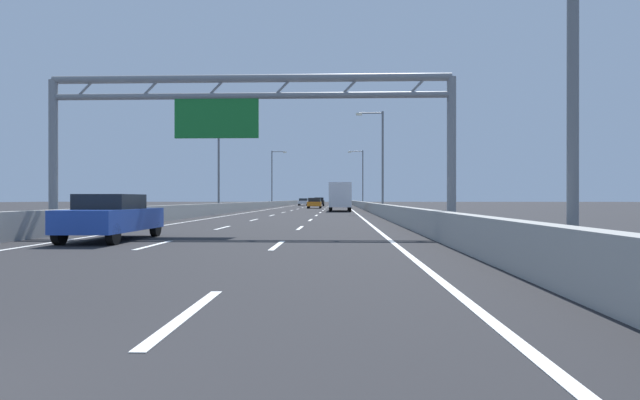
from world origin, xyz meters
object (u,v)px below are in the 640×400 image
Objects in this scene: silver_car at (338,201)px; green_car at (339,201)px; blue_car at (112,217)px; white_car at (303,202)px; box_truck at (340,196)px; streetlamp_right_mid at (380,155)px; streetlamp_left_far at (273,175)px; sign_gantry at (245,112)px; black_car at (319,202)px; streetlamp_left_mid at (221,156)px; orange_car at (314,203)px; yellow_car at (338,201)px; streetlamp_right_far at (361,175)px.

silver_car is 6.97m from green_car.
blue_car is 87.41m from white_car.
blue_car is at bearing -100.62° from box_truck.
streetlamp_left_far is (-14.93, 39.40, 0.00)m from streetlamp_right_mid.
black_car is at bearing 89.84° from sign_gantry.
streetlamp_right_mid is at bearing -87.30° from green_car.
streetlamp_left_far is (0.00, 39.40, 0.00)m from streetlamp_left_mid.
streetlamp_left_mid is at bearing -107.19° from orange_car.
blue_car is at bearing -93.93° from silver_car.
sign_gantry is 3.54× the size of white_car.
yellow_car is (3.71, 90.45, -4.09)m from sign_gantry.
black_car reaches higher than blue_car.
box_truck reaches higher than orange_car.
streetlamp_left_mid is 2.21× the size of green_car.
streetlamp_left_far is 2.18× the size of silver_car.
blue_car is 1.06× the size of silver_car.
streetlamp_right_far is 11.46m from black_car.
white_car is at bearing 111.85° from black_car.
sign_gantry is 3.84× the size of green_car.
streetlamp_right_mid is 2.18× the size of silver_car.
blue_car is at bearing -90.27° from white_car.
streetlamp_right_far is at bearing -84.76° from green_car.
white_car is at bearing 92.22° from sign_gantry.
blue_car is at bearing -83.49° from streetlamp_left_mid.
streetlamp_left_mid is 75.24m from silver_car.
silver_car is (3.67, 102.15, -4.12)m from sign_gantry.
sign_gantry is 109.26m from green_car.
streetlamp_right_mid is 42.13m from streetlamp_left_far.
white_car is at bearing 124.17° from streetlamp_right_far.
orange_car is 0.51× the size of box_truck.
orange_car is at bearing 89.59° from sign_gantry.
silver_car is 1.02× the size of green_car.
streetlamp_left_far is (-7.29, 67.26, 0.55)m from sign_gantry.
streetlamp_right_far reaches higher than silver_car.
streetlamp_left_far reaches higher than box_truck.
streetlamp_right_far is 2.13× the size of black_car.
blue_car is 1.08× the size of green_car.
blue_car is 1.00× the size of white_car.
box_truck reaches higher than blue_car.
black_car is (0.21, 74.68, -4.04)m from sign_gantry.
sign_gantry is 1.74× the size of streetlamp_left_mid.
streetlamp_right_far is (7.64, 67.26, 0.55)m from sign_gantry.
streetlamp_left_far is at bearing 109.88° from box_truck.
sign_gantry is at bearing -83.81° from streetlamp_left_far.
orange_car is at bearing -116.44° from streetlamp_right_far.
blue_car is 94.87m from yellow_car.
green_car is at bearing 92.70° from streetlamp_right_mid.
yellow_car reaches higher than orange_car.
silver_car is at bearing 96.49° from streetlamp_right_far.
orange_car is (-3.42, -56.46, -0.00)m from green_car.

